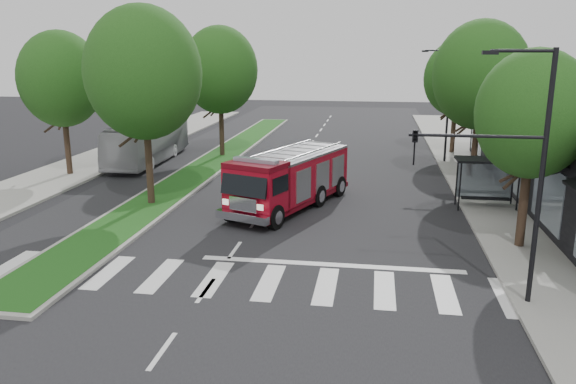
# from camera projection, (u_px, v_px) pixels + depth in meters

# --- Properties ---
(ground) EXTENTS (140.00, 140.00, 0.00)m
(ground) POSITION_uv_depth(u_px,v_px,m) (235.00, 250.00, 22.86)
(ground) COLOR black
(ground) RESTS_ON ground
(sidewalk_right) EXTENTS (5.00, 80.00, 0.15)m
(sidewalk_right) POSITION_uv_depth(u_px,v_px,m) (503.00, 198.00, 30.55)
(sidewalk_right) COLOR gray
(sidewalk_right) RESTS_ON ground
(sidewalk_left) EXTENTS (5.00, 80.00, 0.15)m
(sidewalk_left) POSITION_uv_depth(u_px,v_px,m) (46.00, 181.00, 34.59)
(sidewalk_left) COLOR gray
(sidewalk_left) RESTS_ON ground
(median) EXTENTS (3.00, 50.00, 0.15)m
(median) POSITION_uv_depth(u_px,v_px,m) (215.00, 161.00, 40.98)
(median) COLOR gray
(median) RESTS_ON ground
(bus_shelter) EXTENTS (3.20, 1.60, 2.61)m
(bus_shelter) POSITION_uv_depth(u_px,v_px,m) (487.00, 169.00, 28.49)
(bus_shelter) COLOR black
(bus_shelter) RESTS_ON ground
(tree_right_near) EXTENTS (4.40, 4.40, 8.05)m
(tree_right_near) POSITION_uv_depth(u_px,v_px,m) (533.00, 114.00, 21.71)
(tree_right_near) COLOR black
(tree_right_near) RESTS_ON ground
(tree_right_mid) EXTENTS (5.60, 5.60, 9.72)m
(tree_right_mid) POSITION_uv_depth(u_px,v_px,m) (481.00, 75.00, 32.96)
(tree_right_mid) COLOR black
(tree_right_mid) RESTS_ON ground
(tree_right_far) EXTENTS (5.00, 5.00, 8.73)m
(tree_right_far) POSITION_uv_depth(u_px,v_px,m) (457.00, 78.00, 42.70)
(tree_right_far) COLOR black
(tree_right_far) RESTS_ON ground
(tree_median_near) EXTENTS (5.80, 5.80, 10.16)m
(tree_median_near) POSITION_uv_depth(u_px,v_px,m) (143.00, 73.00, 27.83)
(tree_median_near) COLOR black
(tree_median_near) RESTS_ON ground
(tree_median_far) EXTENTS (5.60, 5.60, 9.72)m
(tree_median_far) POSITION_uv_depth(u_px,v_px,m) (220.00, 70.00, 41.32)
(tree_median_far) COLOR black
(tree_median_far) RESTS_ON ground
(tree_left_mid) EXTENTS (5.20, 5.20, 9.16)m
(tree_left_mid) POSITION_uv_depth(u_px,v_px,m) (61.00, 79.00, 34.93)
(tree_left_mid) COLOR black
(tree_left_mid) RESTS_ON ground
(streetlight_right_near) EXTENTS (4.08, 0.22, 8.00)m
(streetlight_right_near) POSITION_uv_depth(u_px,v_px,m) (512.00, 161.00, 16.93)
(streetlight_right_near) COLOR black
(streetlight_right_near) RESTS_ON ground
(streetlight_right_far) EXTENTS (2.11, 0.20, 8.00)m
(streetlight_right_far) POSITION_uv_depth(u_px,v_px,m) (446.00, 101.00, 39.37)
(streetlight_right_far) COLOR black
(streetlight_right_far) RESTS_ON ground
(fire_engine) EXTENTS (5.69, 9.33, 3.11)m
(fire_engine) POSITION_uv_depth(u_px,v_px,m) (290.00, 180.00, 28.69)
(fire_engine) COLOR #5A040F
(fire_engine) RESTS_ON ground
(city_bus) EXTENTS (2.99, 11.21, 3.10)m
(city_bus) POSITION_uv_depth(u_px,v_px,m) (148.00, 141.00, 40.62)
(city_bus) COLOR #A9A9AD
(city_bus) RESTS_ON ground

